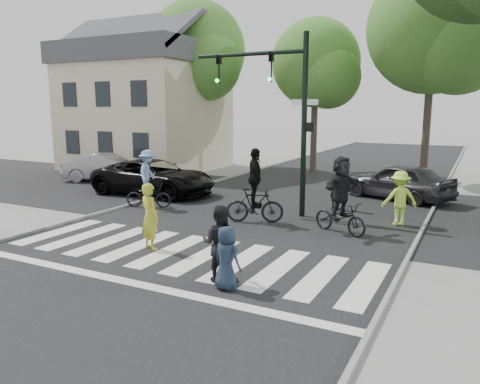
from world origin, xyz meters
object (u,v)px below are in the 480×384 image
object	(u,v)px
cyclist_left	(148,183)
car_grey	(398,181)
pedestrian_child	(227,258)
pedestrian_adult	(220,243)
pedestrian_woman	(150,217)
car_silver	(107,168)
traffic_signal	(280,99)
cyclist_mid	(255,192)
car_suv	(154,177)
cyclist_right	(341,199)

from	to	relation	value
cyclist_left	car_grey	distance (m)	9.78
pedestrian_child	pedestrian_adult	distance (m)	0.52
pedestrian_woman	pedestrian_child	bearing A→B (deg)	175.61
pedestrian_adult	car_silver	bearing A→B (deg)	-48.12
traffic_signal	car_grey	distance (m)	6.43
pedestrian_child	cyclist_mid	size ratio (longest dim) A/B	0.55
pedestrian_woman	car_suv	size ratio (longest dim) A/B	0.33
car_suv	pedestrian_child	bearing A→B (deg)	-135.87
pedestrian_woman	pedestrian_adult	bearing A→B (deg)	178.72
cyclist_left	cyclist_mid	xyz separation A→B (m)	(4.44, -0.24, 0.06)
traffic_signal	car_suv	world-z (taller)	traffic_signal
cyclist_right	car_grey	size ratio (longest dim) A/B	0.53
cyclist_right	cyclist_mid	bearing A→B (deg)	179.31
cyclist_left	car_suv	world-z (taller)	cyclist_left
pedestrian_woman	car_grey	bearing A→B (deg)	-93.95
car_suv	cyclist_mid	bearing A→B (deg)	-113.31
cyclist_right	traffic_signal	bearing A→B (deg)	149.58
pedestrian_child	car_grey	distance (m)	11.43
pedestrian_adult	car_grey	size ratio (longest dim) A/B	0.38
car_suv	car_grey	size ratio (longest dim) A/B	1.23
pedestrian_adult	cyclist_left	xyz separation A→B (m)	(-6.00, 5.20, 0.09)
traffic_signal	pedestrian_woman	xyz separation A→B (m)	(-1.37, -5.31, -3.03)
pedestrian_child	car_silver	size ratio (longest dim) A/B	0.32
car_grey	cyclist_right	bearing A→B (deg)	14.86
pedestrian_adult	car_suv	distance (m)	10.41
cyclist_left	car_suv	xyz separation A→B (m)	(-1.39, 2.14, -0.18)
pedestrian_woman	car_grey	xyz separation A→B (m)	(4.60, 9.87, -0.14)
pedestrian_child	car_silver	bearing A→B (deg)	-25.33
pedestrian_child	cyclist_right	world-z (taller)	cyclist_right
cyclist_mid	cyclist_right	distance (m)	2.78
traffic_signal	car_suv	size ratio (longest dim) A/B	1.13
traffic_signal	car_grey	size ratio (longest dim) A/B	1.39
car_silver	car_suv	bearing A→B (deg)	-132.38
car_suv	pedestrian_adult	bearing A→B (deg)	-135.88
pedestrian_woman	pedestrian_child	size ratio (longest dim) A/B	1.32
cyclist_mid	car_grey	world-z (taller)	cyclist_mid
traffic_signal	car_suv	distance (m)	6.88
pedestrian_woman	pedestrian_child	distance (m)	3.40
cyclist_left	cyclist_right	bearing A→B (deg)	-2.19
pedestrian_woman	cyclist_mid	world-z (taller)	cyclist_mid
cyclist_left	pedestrian_child	bearing A→B (deg)	-41.11
car_suv	car_silver	distance (m)	4.62
pedestrian_woman	cyclist_left	world-z (taller)	cyclist_left
cyclist_right	car_silver	size ratio (longest dim) A/B	0.54
traffic_signal	pedestrian_woman	distance (m)	6.26
cyclist_right	car_grey	world-z (taller)	cyclist_right
cyclist_left	car_silver	world-z (taller)	cyclist_left
cyclist_left	car_suv	size ratio (longest dim) A/B	0.40
pedestrian_adult	car_grey	world-z (taller)	pedestrian_adult
pedestrian_woman	car_silver	xyz separation A→B (m)	(-8.94, 7.98, -0.18)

